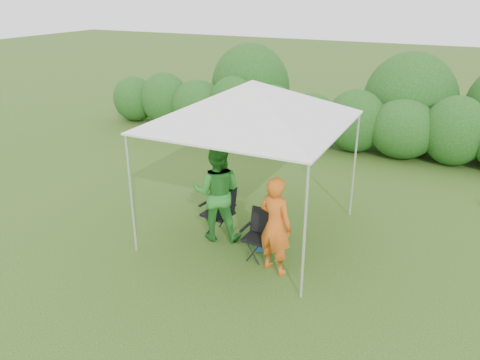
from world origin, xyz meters
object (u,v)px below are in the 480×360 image
at_px(chair_left, 220,207).
at_px(woman, 217,192).
at_px(chair_right, 260,231).
at_px(man, 275,225).
at_px(cooler, 267,239).
at_px(canopy, 252,102).

bearing_deg(chair_left, woman, -66.77).
relative_size(chair_right, man, 0.51).
height_order(chair_left, man, man).
xyz_separation_m(woman, cooler, (0.96, 0.03, -0.71)).
relative_size(woman, cooler, 3.49).
xyz_separation_m(chair_left, woman, (0.06, -0.21, 0.39)).
bearing_deg(man, woman, -6.10).
bearing_deg(man, chair_right, -22.04).
relative_size(chair_left, man, 0.55).
distance_m(canopy, woman, 1.69).
bearing_deg(cooler, chair_right, -114.78).
height_order(canopy, woman, canopy).
distance_m(canopy, man, 2.12).
height_order(woman, cooler, woman).
bearing_deg(cooler, woman, 159.86).
distance_m(man, woman, 1.45).
xyz_separation_m(chair_left, cooler, (1.02, -0.18, -0.33)).
xyz_separation_m(chair_left, man, (1.39, -0.77, 0.30)).
relative_size(chair_left, cooler, 1.75).
distance_m(man, cooler, 0.94).
bearing_deg(canopy, man, -49.07).
bearing_deg(cooler, canopy, 118.20).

